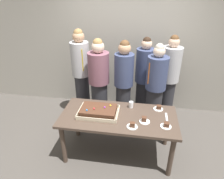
# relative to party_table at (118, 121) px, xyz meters

# --- Properties ---
(ground_plane) EXTENTS (12.00, 12.00, 0.00)m
(ground_plane) POSITION_rel_party_table_xyz_m (0.00, 0.00, -0.64)
(ground_plane) COLOR #4C4742
(interior_back_panel) EXTENTS (8.00, 0.12, 3.00)m
(interior_back_panel) POSITION_rel_party_table_xyz_m (0.00, 1.60, 0.86)
(interior_back_panel) COLOR #9E998E
(interior_back_panel) RESTS_ON ground_plane
(party_table) EXTENTS (1.72, 0.80, 0.73)m
(party_table) POSITION_rel_party_table_xyz_m (0.00, 0.00, 0.00)
(party_table) COLOR #47382D
(party_table) RESTS_ON ground_plane
(sheet_cake) EXTENTS (0.59, 0.41, 0.13)m
(sheet_cake) POSITION_rel_party_table_xyz_m (-0.30, -0.00, 0.14)
(sheet_cake) COLOR beige
(sheet_cake) RESTS_ON party_table
(plated_slice_near_left) EXTENTS (0.15, 0.15, 0.07)m
(plated_slice_near_left) POSITION_rel_party_table_xyz_m (0.68, -0.16, 0.11)
(plated_slice_near_left) COLOR white
(plated_slice_near_left) RESTS_ON party_table
(plated_slice_near_right) EXTENTS (0.15, 0.15, 0.07)m
(plated_slice_near_right) POSITION_rel_party_table_xyz_m (0.59, 0.27, 0.11)
(plated_slice_near_right) COLOR white
(plated_slice_near_right) RESTS_ON party_table
(plated_slice_far_left) EXTENTS (0.15, 0.15, 0.07)m
(plated_slice_far_left) POSITION_rel_party_table_xyz_m (0.38, -0.09, 0.12)
(plated_slice_far_left) COLOR white
(plated_slice_far_left) RESTS_ON party_table
(plated_slice_far_right) EXTENTS (0.15, 0.15, 0.07)m
(plated_slice_far_right) POSITION_rel_party_table_xyz_m (0.22, -0.24, 0.12)
(plated_slice_far_right) COLOR white
(plated_slice_far_right) RESTS_ON party_table
(drink_cup_nearest) EXTENTS (0.07, 0.07, 0.10)m
(drink_cup_nearest) POSITION_rel_party_table_xyz_m (0.17, 0.26, 0.14)
(drink_cup_nearest) COLOR white
(drink_cup_nearest) RESTS_ON party_table
(cake_server_utensil) EXTENTS (0.03, 0.20, 0.01)m
(cake_server_utensil) POSITION_rel_party_table_xyz_m (0.70, 0.07, 0.10)
(cake_server_utensil) COLOR silver
(cake_server_utensil) RESTS_ON party_table
(person_serving_front) EXTENTS (0.35, 0.35, 1.65)m
(person_serving_front) POSITION_rel_party_table_xyz_m (0.35, 1.12, 0.22)
(person_serving_front) COLOR #28282D
(person_serving_front) RESTS_ON ground_plane
(person_green_shirt_behind) EXTENTS (0.34, 0.34, 1.78)m
(person_green_shirt_behind) POSITION_rel_party_table_xyz_m (-0.86, 0.99, 0.29)
(person_green_shirt_behind) COLOR #28282D
(person_green_shirt_behind) RESTS_ON ground_plane
(person_striped_tie_right) EXTENTS (0.33, 0.33, 1.67)m
(person_striped_tie_right) POSITION_rel_party_table_xyz_m (-0.01, 0.76, 0.23)
(person_striped_tie_right) COLOR #28282D
(person_striped_tie_right) RESTS_ON ground_plane
(person_far_right_suit) EXTENTS (0.35, 0.35, 1.64)m
(person_far_right_suit) POSITION_rel_party_table_xyz_m (0.55, 0.73, 0.21)
(person_far_right_suit) COLOR #28282D
(person_far_right_suit) RESTS_ON ground_plane
(person_left_edge_reaching) EXTENTS (0.36, 0.36, 1.70)m
(person_left_edge_reaching) POSITION_rel_party_table_xyz_m (0.81, 1.14, 0.24)
(person_left_edge_reaching) COLOR #28282D
(person_left_edge_reaching) RESTS_ON ground_plane
(person_back_corner) EXTENTS (0.37, 0.37, 1.68)m
(person_back_corner) POSITION_rel_party_table_xyz_m (-0.46, 0.77, 0.23)
(person_back_corner) COLOR #28282D
(person_back_corner) RESTS_ON ground_plane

